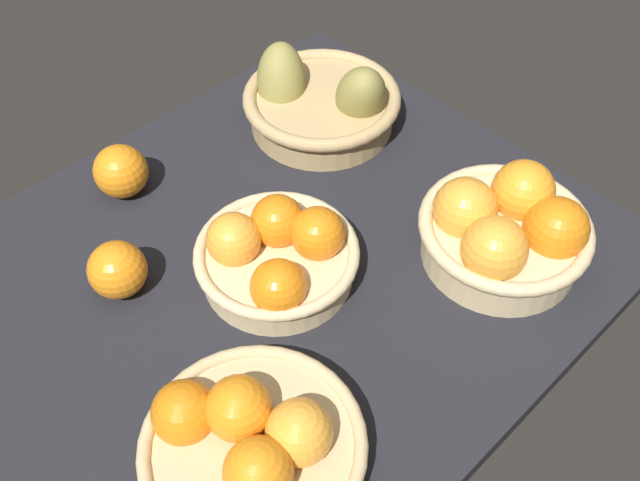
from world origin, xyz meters
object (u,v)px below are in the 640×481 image
(basket_far_right, at_px, (251,444))
(loose_orange_back_gap, at_px, (121,171))
(basket_center, at_px, (277,255))
(basket_far_left, at_px, (505,230))
(loose_orange_front_gap, at_px, (117,270))
(basket_near_left_pears, at_px, (321,102))

(basket_far_right, distance_m, loose_orange_back_gap, 0.46)
(basket_center, height_order, basket_far_right, same)
(basket_far_left, xyz_separation_m, loose_orange_back_gap, (0.29, -0.45, -0.01))
(basket_center, relative_size, loose_orange_front_gap, 2.83)
(basket_far_left, distance_m, basket_near_left_pears, 0.37)
(basket_far_left, distance_m, loose_orange_back_gap, 0.54)
(basket_center, height_order, loose_orange_front_gap, basket_center)
(basket_far_right, bearing_deg, loose_orange_back_gap, -106.94)
(basket_near_left_pears, height_order, loose_orange_back_gap, basket_near_left_pears)
(basket_far_left, bearing_deg, basket_center, -37.68)
(basket_near_left_pears, relative_size, loose_orange_back_gap, 3.27)
(basket_near_left_pears, relative_size, loose_orange_front_gap, 3.36)
(basket_far_right, height_order, basket_near_left_pears, basket_near_left_pears)
(basket_center, height_order, basket_far_left, basket_far_left)
(basket_center, distance_m, basket_far_left, 0.30)
(basket_near_left_pears, height_order, loose_orange_front_gap, basket_near_left_pears)
(basket_far_right, xyz_separation_m, loose_orange_back_gap, (-0.14, -0.44, 0.00))
(basket_far_left, height_order, basket_near_left_pears, basket_near_left_pears)
(basket_center, bearing_deg, basket_near_left_pears, -144.47)
(loose_orange_front_gap, bearing_deg, basket_far_left, 142.29)
(loose_orange_back_gap, bearing_deg, basket_center, 101.49)
(basket_near_left_pears, distance_m, loose_orange_front_gap, 0.42)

